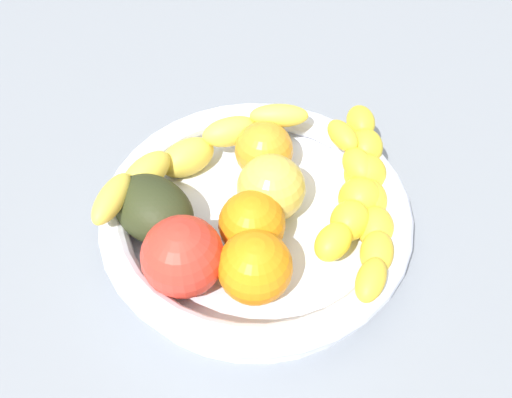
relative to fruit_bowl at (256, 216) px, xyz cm
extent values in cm
cube|color=gray|center=(0.00, 0.00, -4.04)|extent=(120.00, 120.00, 3.00)
cylinder|color=white|center=(0.00, 0.00, -1.48)|extent=(27.25, 27.25, 2.11)
torus|color=white|center=(0.00, 0.00, 0.97)|extent=(29.21, 29.21, 2.80)
ellipsoid|color=yellow|center=(-4.21, -7.16, 2.98)|extent=(4.91, 4.51, 2.85)
ellipsoid|color=yellow|center=(-1.34, -8.59, 2.49)|extent=(5.02, 4.71, 3.46)
ellipsoid|color=yellow|center=(1.73, -9.55, 2.01)|extent=(4.83, 4.87, 4.07)
ellipsoid|color=yellow|center=(4.91, -10.02, 2.01)|extent=(4.29, 4.34, 4.07)
ellipsoid|color=yellow|center=(8.13, -9.99, 2.49)|extent=(4.32, 3.81, 3.46)
ellipsoid|color=yellow|center=(11.30, -9.45, 2.98)|extent=(4.60, 3.75, 2.85)
ellipsoid|color=yellow|center=(9.65, -1.12, 4.33)|extent=(3.04, 6.17, 2.36)
ellipsoid|color=yellow|center=(8.30, 3.61, 2.86)|extent=(5.21, 6.64, 2.99)
ellipsoid|color=yellow|center=(5.55, 7.69, 1.39)|extent=(6.70, 6.81, 3.62)
ellipsoid|color=yellow|center=(1.66, 10.71, 2.86)|extent=(6.64, 5.47, 2.99)
ellipsoid|color=yellow|center=(-2.97, 12.36, 4.33)|extent=(6.26, 3.41, 2.36)
ellipsoid|color=yellow|center=(-8.06, -10.17, 3.75)|extent=(4.74, 3.44, 2.32)
ellipsoid|color=yellow|center=(-4.73, -10.86, 2.79)|extent=(4.54, 3.27, 2.81)
ellipsoid|color=yellow|center=(-1.34, -10.93, 1.84)|extent=(4.47, 3.60, 3.31)
ellipsoid|color=yellow|center=(2.02, -10.39, 1.84)|extent=(4.94, 4.26, 3.31)
ellipsoid|color=yellow|center=(5.22, -9.26, 2.79)|extent=(5.04, 4.33, 2.81)
ellipsoid|color=yellow|center=(8.17, -7.57, 3.75)|extent=(4.81, 4.33, 2.32)
sphere|color=orange|center=(-7.42, -0.85, 2.74)|extent=(6.33, 6.33, 6.33)
sphere|color=orange|center=(6.41, -0.05, 2.50)|extent=(5.84, 5.84, 5.84)
sphere|color=orange|center=(-2.87, 0.17, 2.57)|extent=(5.99, 5.99, 5.99)
sphere|color=red|center=(-7.35, 5.22, 3.08)|extent=(7.02, 7.02, 7.02)
sphere|color=#E0BF4A|center=(1.29, -1.25, 2.79)|extent=(6.43, 6.43, 6.43)
ellipsoid|color=#2D341A|center=(-2.14, 9.19, 2.31)|extent=(9.96, 10.61, 5.46)
camera|label=1|loc=(-31.41, -3.96, 40.63)|focal=37.92mm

